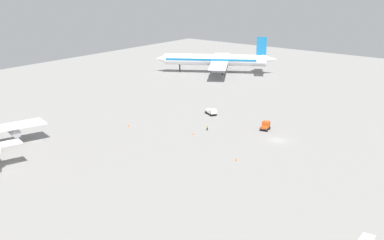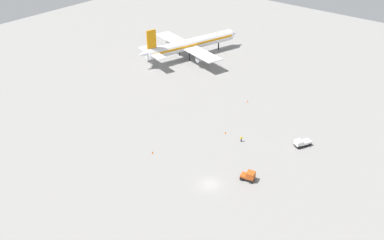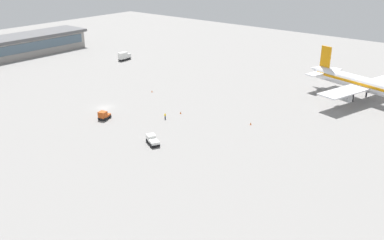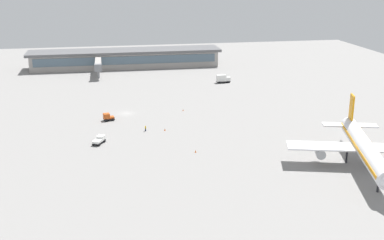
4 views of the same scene
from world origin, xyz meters
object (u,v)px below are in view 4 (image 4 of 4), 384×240
Objects in this scene: safety_cone_mid_apron at (183,110)px; safety_cone_far_side at (196,151)px; pushback_tractor at (99,140)px; safety_cone_near_gate at (165,130)px; catering_truck at (223,79)px; ground_crew_worker at (145,128)px; airplane_at_gate at (364,148)px; baggage_tug at (108,117)px.

safety_cone_mid_apron is 38.53m from safety_cone_far_side.
pushback_tractor is 7.97× the size of safety_cone_near_gate.
safety_cone_near_gate is 1.00× the size of safety_cone_mid_apron.
safety_cone_mid_apron and safety_cone_far_side have the same top height.
safety_cone_near_gate and safety_cone_far_side have the same top height.
catering_truck is 67.66m from ground_crew_worker.
airplane_at_gate is at bearing -87.97° from pushback_tractor.
safety_cone_near_gate is at bearing -74.12° from safety_cone_far_side.
safety_cone_mid_apron is at bearing -113.98° from safety_cone_near_gate.
airplane_at_gate is 73.07× the size of safety_cone_mid_apron.
catering_truck reaches higher than ground_crew_worker.
ground_crew_worker is at bearing 117.87° from baggage_tug.
ground_crew_worker is (-10.42, 12.36, -0.31)m from baggage_tug.
pushback_tractor is 82.01m from catering_truck.
baggage_tug reaches higher than safety_cone_mid_apron.
safety_cone_mid_apron is (-27.36, -26.96, -0.67)m from pushback_tractor.
airplane_at_gate is 26.25× the size of ground_crew_worker.
airplane_at_gate reaches higher than safety_cone_far_side.
safety_cone_near_gate is (-18.75, -7.59, -0.67)m from pushback_tractor.
safety_cone_mid_apron is at bearing -124.62° from catering_truck.
airplane_at_gate is 65.01m from safety_cone_mid_apron.
pushback_tractor is (61.20, -28.36, -3.97)m from airplane_at_gate.
catering_truck reaches higher than baggage_tug.
safety_cone_far_side is at bearing 111.48° from baggage_tug.
pushback_tractor is at bearing -131.32° from catering_truck.
ground_crew_worker is at bearing -31.20° from pushback_tractor.
airplane_at_gate is 93.95m from catering_truck.
baggage_tug reaches higher than safety_cone_near_gate.
baggage_tug is 20.60m from safety_cone_near_gate.
ground_crew_worker is at bearing 52.91° from safety_cone_mid_apron.
baggage_tug is 64.88m from catering_truck.
airplane_at_gate reaches higher than pushback_tractor.
catering_truck is at bearing -149.18° from baggage_tug.
baggage_tug is 2.11× the size of ground_crew_worker.
airplane_at_gate is 9.17× the size of pushback_tractor.
airplane_at_gate is 55.82m from safety_cone_near_gate.
safety_cone_far_side is (26.00, 76.32, -1.40)m from catering_truck.
safety_cone_near_gate is at bearing -41.07° from pushback_tractor.
baggage_tug is 38.50m from safety_cone_far_side.
pushback_tractor is 20.24m from safety_cone_near_gate.
safety_cone_near_gate and safety_cone_mid_apron have the same top height.
pushback_tractor reaches higher than safety_cone_near_gate.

